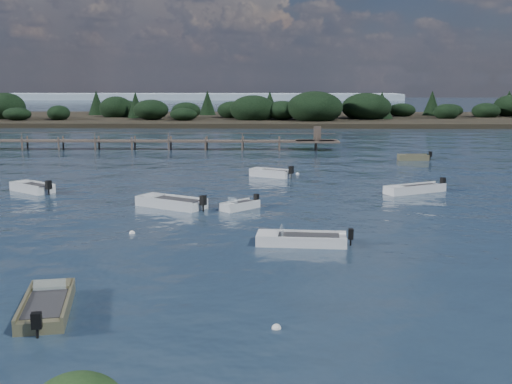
{
  "coord_description": "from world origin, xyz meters",
  "views": [
    {
      "loc": [
        -1.65,
        -26.43,
        8.15
      ],
      "look_at": [
        -2.45,
        14.0,
        1.0
      ],
      "focal_mm": 45.0,
      "sensor_mm": 36.0,
      "label": 1
    }
  ],
  "objects_px": {
    "dinghy_mid_grey": "(171,204)",
    "tender_far_grey": "(32,189)",
    "tender_far_white": "(270,175)",
    "dinghy_near_olive": "(47,308)",
    "jetty": "(97,141)",
    "tender_far_grey_b": "(413,159)",
    "dinghy_extra_b": "(240,207)",
    "dinghy_mid_white_a": "(301,241)",
    "dinghy_extra_a": "(415,190)"
  },
  "relations": [
    {
      "from": "dinghy_mid_white_a",
      "to": "tender_far_grey_b",
      "type": "distance_m",
      "value": 36.28
    },
    {
      "from": "dinghy_extra_a",
      "to": "dinghy_extra_b",
      "type": "xyz_separation_m",
      "value": [
        -12.46,
        -6.23,
        -0.02
      ]
    },
    {
      "from": "dinghy_mid_white_a",
      "to": "dinghy_near_olive",
      "type": "height_order",
      "value": "dinghy_near_olive"
    },
    {
      "from": "dinghy_mid_white_a",
      "to": "dinghy_extra_a",
      "type": "height_order",
      "value": "dinghy_extra_a"
    },
    {
      "from": "dinghy_mid_grey",
      "to": "tender_far_grey_b",
      "type": "height_order",
      "value": "dinghy_mid_grey"
    },
    {
      "from": "dinghy_near_olive",
      "to": "jetty",
      "type": "distance_m",
      "value": 54.34
    },
    {
      "from": "tender_far_grey_b",
      "to": "jetty",
      "type": "height_order",
      "value": "jetty"
    },
    {
      "from": "dinghy_mid_grey",
      "to": "tender_far_grey_b",
      "type": "bearing_deg",
      "value": 49.48
    },
    {
      "from": "tender_far_grey",
      "to": "tender_far_grey_b",
      "type": "distance_m",
      "value": 37.27
    },
    {
      "from": "dinghy_extra_a",
      "to": "dinghy_extra_b",
      "type": "distance_m",
      "value": 13.93
    },
    {
      "from": "dinghy_mid_grey",
      "to": "jetty",
      "type": "relative_size",
      "value": 0.08
    },
    {
      "from": "dinghy_extra_b",
      "to": "dinghy_near_olive",
      "type": "bearing_deg",
      "value": -108.18
    },
    {
      "from": "tender_far_white",
      "to": "tender_far_grey_b",
      "type": "distance_m",
      "value": 18.51
    },
    {
      "from": "dinghy_extra_b",
      "to": "tender_far_grey",
      "type": "distance_m",
      "value": 16.63
    },
    {
      "from": "dinghy_mid_white_a",
      "to": "jetty",
      "type": "bearing_deg",
      "value": 116.67
    },
    {
      "from": "tender_far_grey_b",
      "to": "dinghy_mid_white_a",
      "type": "bearing_deg",
      "value": -111.11
    },
    {
      "from": "tender_far_white",
      "to": "tender_far_grey",
      "type": "distance_m",
      "value": 19.07
    },
    {
      "from": "tender_far_grey",
      "to": "tender_far_white",
      "type": "bearing_deg",
      "value": 23.6
    },
    {
      "from": "tender_far_white",
      "to": "dinghy_near_olive",
      "type": "distance_m",
      "value": 33.03
    },
    {
      "from": "dinghy_mid_white_a",
      "to": "tender_far_grey",
      "type": "distance_m",
      "value": 24.01
    },
    {
      "from": "dinghy_mid_grey",
      "to": "tender_far_grey",
      "type": "relative_size",
      "value": 1.28
    },
    {
      "from": "tender_far_white",
      "to": "tender_far_grey_b",
      "type": "height_order",
      "value": "tender_far_white"
    },
    {
      "from": "dinghy_near_olive",
      "to": "tender_far_grey",
      "type": "xyz_separation_m",
      "value": [
        -9.46,
        24.41,
        0.03
      ]
    },
    {
      "from": "dinghy_near_olive",
      "to": "tender_far_grey",
      "type": "height_order",
      "value": "tender_far_grey"
    },
    {
      "from": "dinghy_near_olive",
      "to": "dinghy_mid_grey",
      "type": "bearing_deg",
      "value": 85.28
    },
    {
      "from": "dinghy_extra_a",
      "to": "dinghy_extra_b",
      "type": "height_order",
      "value": "dinghy_extra_a"
    },
    {
      "from": "dinghy_near_olive",
      "to": "jetty",
      "type": "xyz_separation_m",
      "value": [
        -12.25,
        52.93,
        0.84
      ]
    },
    {
      "from": "tender_far_white",
      "to": "jetty",
      "type": "bearing_deg",
      "value": 134.13
    },
    {
      "from": "dinghy_near_olive",
      "to": "jetty",
      "type": "relative_size",
      "value": 0.07
    },
    {
      "from": "dinghy_extra_b",
      "to": "jetty",
      "type": "relative_size",
      "value": 0.04
    },
    {
      "from": "dinghy_mid_white_a",
      "to": "tender_far_white",
      "type": "relative_size",
      "value": 1.3
    },
    {
      "from": "tender_far_white",
      "to": "dinghy_mid_grey",
      "type": "bearing_deg",
      "value": -116.21
    },
    {
      "from": "jetty",
      "to": "dinghy_mid_grey",
      "type": "bearing_deg",
      "value": -67.88
    },
    {
      "from": "dinghy_mid_white_a",
      "to": "dinghy_near_olive",
      "type": "xyz_separation_m",
      "value": [
        -9.48,
        -9.66,
        0.0
      ]
    },
    {
      "from": "dinghy_near_olive",
      "to": "tender_far_grey",
      "type": "bearing_deg",
      "value": 111.18
    },
    {
      "from": "dinghy_mid_grey",
      "to": "jetty",
      "type": "xyz_separation_m",
      "value": [
        -13.82,
        33.99,
        0.81
      ]
    },
    {
      "from": "tender_far_grey_b",
      "to": "dinghy_extra_a",
      "type": "bearing_deg",
      "value": -102.13
    },
    {
      "from": "dinghy_extra_b",
      "to": "dinghy_extra_a",
      "type": "bearing_deg",
      "value": 26.56
    },
    {
      "from": "tender_far_grey",
      "to": "tender_far_grey_b",
      "type": "bearing_deg",
      "value": 30.81
    },
    {
      "from": "tender_far_white",
      "to": "dinghy_extra_b",
      "type": "xyz_separation_m",
      "value": [
        -1.99,
        -13.72,
        -0.04
      ]
    },
    {
      "from": "dinghy_extra_b",
      "to": "dinghy_mid_grey",
      "type": "bearing_deg",
      "value": 172.09
    },
    {
      "from": "tender_far_white",
      "to": "dinghy_extra_b",
      "type": "height_order",
      "value": "tender_far_white"
    },
    {
      "from": "tender_far_grey",
      "to": "jetty",
      "type": "height_order",
      "value": "jetty"
    },
    {
      "from": "tender_far_white",
      "to": "dinghy_near_olive",
      "type": "xyz_separation_m",
      "value": [
        -8.01,
        -32.04,
        -0.04
      ]
    },
    {
      "from": "dinghy_mid_white_a",
      "to": "dinghy_extra_b",
      "type": "relative_size",
      "value": 1.82
    },
    {
      "from": "tender_far_white",
      "to": "jetty",
      "type": "xyz_separation_m",
      "value": [
        -20.26,
        20.89,
        0.8
      ]
    },
    {
      "from": "dinghy_extra_a",
      "to": "jetty",
      "type": "distance_m",
      "value": 41.83
    },
    {
      "from": "dinghy_extra_b",
      "to": "jetty",
      "type": "bearing_deg",
      "value": 117.83
    },
    {
      "from": "dinghy_extra_b",
      "to": "tender_far_grey_b",
      "type": "relative_size",
      "value": 0.79
    },
    {
      "from": "dinghy_mid_white_a",
      "to": "dinghy_extra_a",
      "type": "xyz_separation_m",
      "value": [
        8.99,
        14.9,
        0.02
      ]
    }
  ]
}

